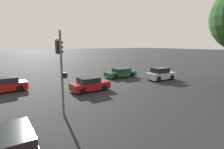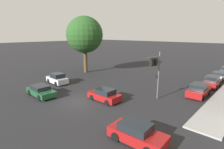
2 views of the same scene
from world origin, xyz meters
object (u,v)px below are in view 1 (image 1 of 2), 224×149
Objects in this scene: crossing_car_3 at (4,85)px; crossing_car_1 at (121,73)px; crossing_car_0 at (161,74)px; crossing_car_2 at (90,84)px; traffic_signal at (60,57)px.

crossing_car_1 is at bearing 176.76° from crossing_car_3.
crossing_car_0 reaches higher than crossing_car_3.
crossing_car_0 is 5.45m from crossing_car_1.
crossing_car_3 is at bearing 1.20° from crossing_car_1.
crossing_car_0 is at bearing -2.05° from crossing_car_2.
crossing_car_3 is (7.24, -4.16, 0.04)m from crossing_car_2.
traffic_signal is 15.15m from crossing_car_0.
crossing_car_2 is (-4.04, -3.98, -3.18)m from traffic_signal.
crossing_car_1 is at bearing 29.65° from crossing_car_2.
crossing_car_2 is at bearing 32.27° from crossing_car_1.
traffic_signal is 1.39× the size of crossing_car_0.
traffic_signal is 1.23× the size of crossing_car_1.
crossing_car_0 reaches higher than crossing_car_2.
crossing_car_0 is 1.03× the size of crossing_car_2.
crossing_car_1 is 1.16× the size of crossing_car_2.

